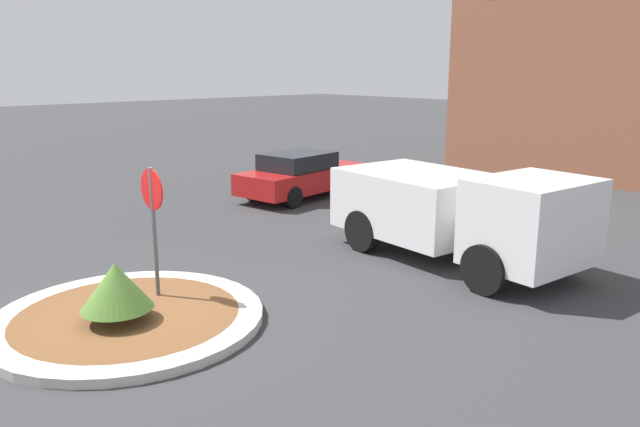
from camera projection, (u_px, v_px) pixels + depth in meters
The scene contains 7 objects.
ground_plane at pixel (128, 322), 9.98m from camera, with size 120.00×120.00×0.00m, color #38383A.
traffic_island at pixel (128, 318), 9.96m from camera, with size 4.31×4.31×0.15m.
stop_sign at pixel (153, 210), 10.42m from camera, with size 0.70×0.07×2.38m.
island_shrub at pixel (116, 286), 9.53m from camera, with size 1.10×1.10×0.94m.
utility_truck at pixel (456, 210), 12.90m from camera, with size 5.61×2.84×2.01m.
storefront_building at pixel (618, 69), 22.99m from camera, with size 10.75×6.07×7.80m.
parked_sedan_red at pixel (301, 175), 19.33m from camera, with size 2.33×4.53×1.42m.
Camera 1 is at (8.92, -4.07, 4.00)m, focal length 35.00 mm.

